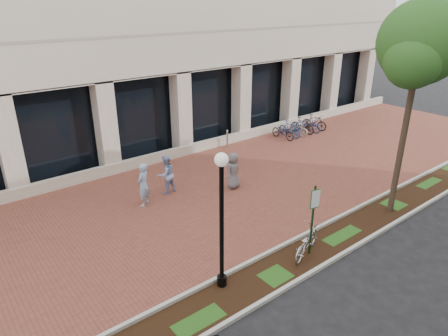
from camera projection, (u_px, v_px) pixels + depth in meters
ground at (207, 196)px, 16.37m from camera, size 120.00×120.00×0.00m
brick_plaza at (207, 196)px, 16.37m from camera, size 40.00×9.00×0.01m
planting_strip at (305, 255)px, 12.57m from camera, size 40.00×1.50×0.01m
curb_plaza_side at (287, 243)px, 13.09m from camera, size 40.00×0.12×0.12m
curb_street_side at (324, 265)px, 12.01m from camera, size 40.00×0.12×0.12m
parking_sign at (313, 212)px, 12.07m from camera, size 0.34×0.07×2.39m
lamppost at (222, 215)px, 10.39m from camera, size 0.36×0.36×4.00m
street_tree at (420, 49)px, 12.96m from camera, size 3.31×2.76×7.54m
locked_bicycle at (306, 241)px, 12.48m from camera, size 1.85×1.17×0.92m
pedestrian_left at (143, 185)px, 15.34m from camera, size 0.76×0.70×1.74m
pedestrian_mid at (166, 174)px, 16.34m from camera, size 0.88×0.72×1.65m
pedestrian_right at (233, 171)px, 16.78m from camera, size 0.86×0.65×1.59m
bollard at (227, 139)px, 21.49m from camera, size 0.12×0.12×1.02m
bike_rack_cluster at (299, 127)px, 23.69m from camera, size 3.49×1.73×0.96m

